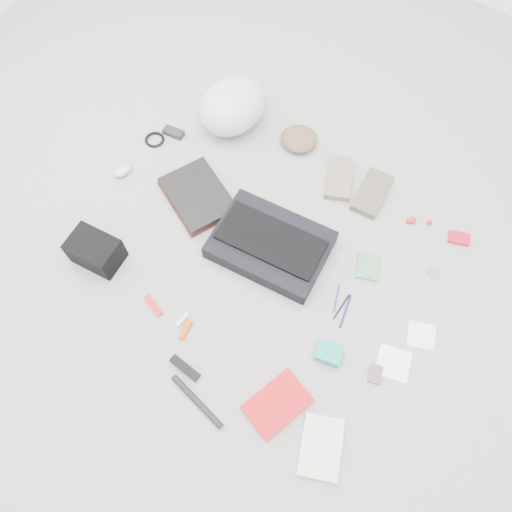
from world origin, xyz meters
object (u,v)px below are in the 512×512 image
Objects in this scene: bike_helmet at (232,106)px; accordion_wallet at (329,353)px; camera_bag at (96,251)px; book_red at (277,404)px; laptop at (198,194)px; messenger_bag at (270,245)px.

accordion_wallet is at bearing -34.87° from bike_helmet.
camera_bag is 0.88× the size of book_red.
accordion_wallet reaches higher than laptop.
laptop is at bearing 161.58° from book_red.
accordion_wallet is at bearing 93.90° from book_red.
messenger_bag is 2.05× the size of book_red.
camera_bag is at bearing -84.97° from laptop.
accordion_wallet is at bearing 5.55° from laptop.
laptop is 0.87m from accordion_wallet.
messenger_bag is 0.40m from laptop.
book_red is at bearing -60.81° from messenger_bag.
accordion_wallet is at bearing 3.47° from camera_bag.
messenger_bag reaches higher than laptop.
messenger_bag is 1.45× the size of laptop.
bike_helmet reaches higher than book_red.
camera_bag reaches higher than accordion_wallet.
camera_bag is at bearing -168.19° from book_red.
book_red is at bearing -45.41° from bike_helmet.
laptop is at bearing 147.25° from accordion_wallet.
messenger_bag is at bearing -39.62° from bike_helmet.
messenger_bag is at bearing 30.75° from camera_bag.
bike_helmet is 0.90m from camera_bag.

